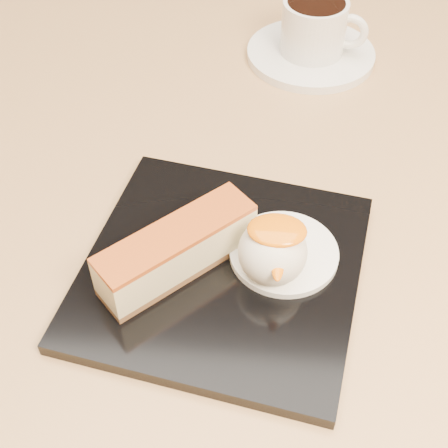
# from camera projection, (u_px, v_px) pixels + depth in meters

# --- Properties ---
(table) EXTENTS (0.80, 0.80, 0.72)m
(table) POSITION_uv_depth(u_px,v_px,m) (257.00, 296.00, 0.69)
(table) COLOR black
(table) RESTS_ON ground
(dessert_plate) EXTENTS (0.26, 0.26, 0.01)m
(dessert_plate) POSITION_uv_depth(u_px,v_px,m) (222.00, 270.00, 0.51)
(dessert_plate) COLOR black
(dessert_plate) RESTS_ON table
(cheesecake) EXTENTS (0.12, 0.12, 0.04)m
(cheesecake) POSITION_uv_depth(u_px,v_px,m) (177.00, 250.00, 0.49)
(cheesecake) COLOR brown
(cheesecake) RESTS_ON dessert_plate
(cream_smear) EXTENTS (0.09, 0.09, 0.01)m
(cream_smear) POSITION_uv_depth(u_px,v_px,m) (284.00, 253.00, 0.51)
(cream_smear) COLOR white
(cream_smear) RESTS_ON dessert_plate
(ice_cream_scoop) EXTENTS (0.05, 0.05, 0.05)m
(ice_cream_scoop) POSITION_uv_depth(u_px,v_px,m) (273.00, 252.00, 0.48)
(ice_cream_scoop) COLOR white
(ice_cream_scoop) RESTS_ON cream_smear
(mango_sauce) EXTENTS (0.05, 0.03, 0.01)m
(mango_sauce) POSITION_uv_depth(u_px,v_px,m) (277.00, 230.00, 0.47)
(mango_sauce) COLOR orange
(mango_sauce) RESTS_ON ice_cream_scoop
(mint_sprig) EXTENTS (0.03, 0.02, 0.00)m
(mint_sprig) POSITION_uv_depth(u_px,v_px,m) (250.00, 226.00, 0.53)
(mint_sprig) COLOR #2E8E42
(mint_sprig) RESTS_ON cream_smear
(saucer) EXTENTS (0.15, 0.15, 0.01)m
(saucer) POSITION_uv_depth(u_px,v_px,m) (311.00, 54.00, 0.74)
(saucer) COLOR white
(saucer) RESTS_ON table
(coffee_cup) EXTENTS (0.10, 0.07, 0.06)m
(coffee_cup) POSITION_uv_depth(u_px,v_px,m) (315.00, 26.00, 0.71)
(coffee_cup) COLOR white
(coffee_cup) RESTS_ON saucer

